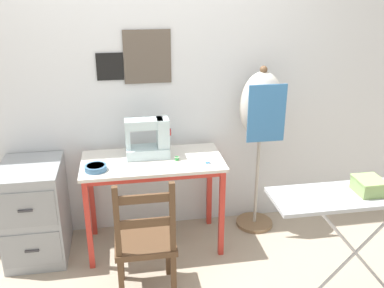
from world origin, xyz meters
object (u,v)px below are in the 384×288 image
thread_spool_near_machine (177,159)px  ironing_board (364,199)px  sewing_machine (150,139)px  fabric_bowl (96,168)px  wooden_chair (145,242)px  filing_cabinet (35,211)px  dress_form (261,114)px  storage_box (369,186)px  scissors (210,164)px

thread_spool_near_machine → ironing_board: (1.03, -0.87, 0.03)m
sewing_machine → fabric_bowl: (-0.41, -0.19, -0.12)m
wooden_chair → filing_cabinet: wooden_chair is taller
fabric_bowl → filing_cabinet: 0.65m
wooden_chair → filing_cabinet: bearing=142.3°
thread_spool_near_machine → ironing_board: 1.35m
wooden_chair → sewing_machine: bearing=81.3°
dress_form → storage_box: bearing=-72.7°
thread_spool_near_machine → scissors: bearing=-24.7°
wooden_chair → storage_box: 1.45m
sewing_machine → fabric_bowl: 0.47m
sewing_machine → storage_box: size_ratio=2.00×
sewing_machine → dress_form: 0.91m
fabric_bowl → wooden_chair: wooden_chair is taller
scissors → filing_cabinet: bearing=172.2°
fabric_bowl → dress_form: (1.31, 0.26, 0.26)m
fabric_bowl → storage_box: 1.83m
ironing_board → storage_box: 0.09m
filing_cabinet → storage_box: size_ratio=4.36×
dress_form → scissors: bearing=-148.3°
fabric_bowl → wooden_chair: (0.31, -0.47, -0.35)m
fabric_bowl → scissors: (0.84, -0.03, -0.02)m
sewing_machine → filing_cabinet: 1.05m
sewing_machine → storage_box: 1.58m
filing_cabinet → dress_form: size_ratio=0.53×
scissors → storage_box: size_ratio=0.72×
scissors → wooden_chair: wooden_chair is taller
dress_form → ironing_board: 1.13m
ironing_board → dress_form: bearing=106.9°
thread_spool_near_machine → wooden_chair: 0.71m
filing_cabinet → ironing_board: (2.13, -0.95, 0.42)m
sewing_machine → dress_form: dress_form is taller
fabric_bowl → storage_box: storage_box is taller
scissors → filing_cabinet: size_ratio=0.17×
dress_form → storage_box: dress_form is taller
sewing_machine → filing_cabinet: size_ratio=0.46×
wooden_chair → ironing_board: (1.32, -0.32, 0.37)m
thread_spool_near_machine → storage_box: (1.04, -0.88, 0.12)m
storage_box → sewing_machine: bearing=141.2°
fabric_bowl → filing_cabinet: size_ratio=0.21×
scissors → thread_spool_near_machine: 0.26m
storage_box → fabric_bowl: bearing=154.1°
filing_cabinet → dress_form: bearing=3.6°
thread_spool_near_machine → ironing_board: size_ratio=0.03×
scissors → ironing_board: bearing=-43.8°
fabric_bowl → ironing_board: (1.64, -0.80, 0.02)m
fabric_bowl → wooden_chair: bearing=-56.6°
scissors → wooden_chair: (-0.53, -0.44, -0.33)m
scissors → filing_cabinet: 1.40m
filing_cabinet → dress_form: (1.81, 0.11, 0.66)m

